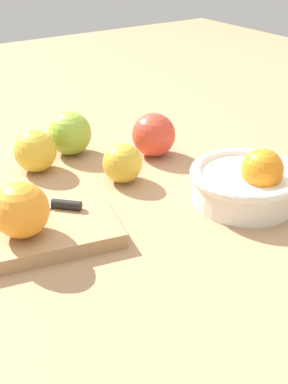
# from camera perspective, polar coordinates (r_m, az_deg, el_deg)

# --- Properties ---
(ground_plane) EXTENTS (2.40, 2.40, 0.00)m
(ground_plane) POSITION_cam_1_polar(r_m,az_deg,el_deg) (0.83, -3.68, 0.03)
(ground_plane) COLOR tan
(bowl) EXTENTS (0.18, 0.18, 0.10)m
(bowl) POSITION_cam_1_polar(r_m,az_deg,el_deg) (0.80, 11.82, 1.16)
(bowl) COLOR white
(bowl) RESTS_ON ground_plane
(cutting_board) EXTENTS (0.24, 0.19, 0.02)m
(cutting_board) POSITION_cam_1_polar(r_m,az_deg,el_deg) (0.73, -11.90, -4.21)
(cutting_board) COLOR tan
(cutting_board) RESTS_ON ground_plane
(orange_on_board) EXTENTS (0.08, 0.08, 0.08)m
(orange_on_board) POSITION_cam_1_polar(r_m,az_deg,el_deg) (0.68, -14.03, -2.03)
(orange_on_board) COLOR orange
(orange_on_board) RESTS_ON cutting_board
(knife) EXTENTS (0.12, 0.12, 0.01)m
(knife) POSITION_cam_1_polar(r_m,az_deg,el_deg) (0.76, -11.29, -1.32)
(knife) COLOR silver
(knife) RESTS_ON cutting_board
(apple_front_center) EXTENTS (0.08, 0.08, 0.08)m
(apple_front_center) POSITION_cam_1_polar(r_m,az_deg,el_deg) (0.96, -8.58, 6.72)
(apple_front_center) COLOR #8EB738
(apple_front_center) RESTS_ON ground_plane
(apple_front_right) EXTENTS (0.08, 0.08, 0.08)m
(apple_front_right) POSITION_cam_1_polar(r_m,az_deg,el_deg) (0.91, -12.45, 4.66)
(apple_front_right) COLOR gold
(apple_front_right) RESTS_ON ground_plane
(apple_front_left) EXTENTS (0.08, 0.08, 0.08)m
(apple_front_left) POSITION_cam_1_polar(r_m,az_deg,el_deg) (0.95, 1.12, 6.62)
(apple_front_left) COLOR #D6422D
(apple_front_left) RESTS_ON ground_plane
(apple_mid_left) EXTENTS (0.07, 0.07, 0.07)m
(apple_mid_left) POSITION_cam_1_polar(r_m,az_deg,el_deg) (0.85, -2.51, 3.36)
(apple_mid_left) COLOR gold
(apple_mid_left) RESTS_ON ground_plane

